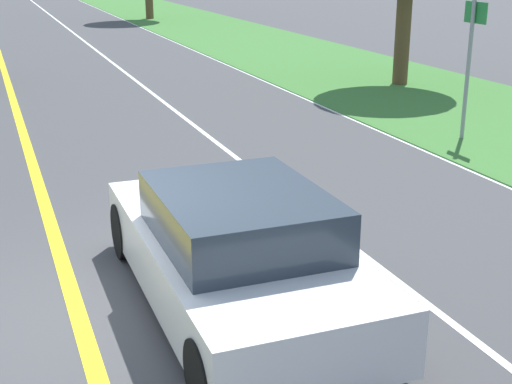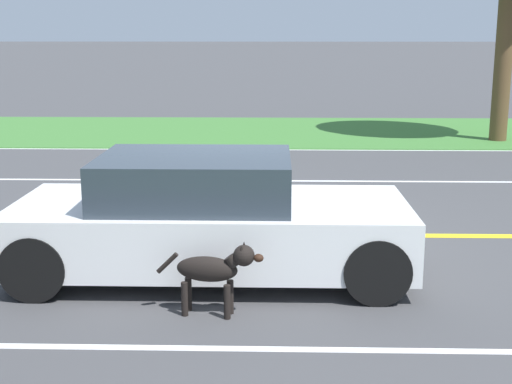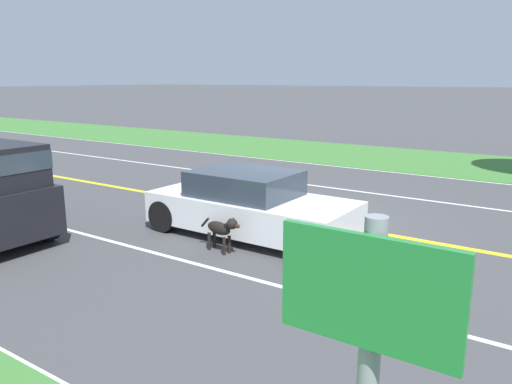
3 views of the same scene
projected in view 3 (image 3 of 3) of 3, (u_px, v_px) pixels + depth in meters
name	position (u px, v px, depth m)	size (l,w,h in m)	color
ground_plane	(304.00, 220.00, 11.40)	(400.00, 400.00, 0.00)	#424244
centre_divider_line	(304.00, 220.00, 11.40)	(0.18, 160.00, 0.01)	yellow
lane_edge_line_right	(12.00, 359.00, 5.75)	(0.14, 160.00, 0.01)	white
lane_edge_line_left	(403.00, 173.00, 17.06)	(0.14, 160.00, 0.01)	white
lane_dash_same_dir	(207.00, 267.00, 8.58)	(0.10, 160.00, 0.01)	white
lane_dash_oncoming	(363.00, 192.00, 14.23)	(0.10, 160.00, 0.01)	white
grass_verge_left	(428.00, 161.00, 19.48)	(6.00, 160.00, 0.03)	#3D7533
ego_car	(250.00, 205.00, 10.21)	(1.88, 4.26, 1.33)	white
dog	(222.00, 229.00, 9.20)	(0.31, 1.03, 0.73)	black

